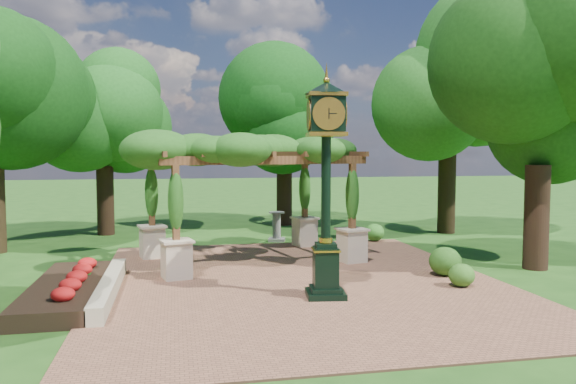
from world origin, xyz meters
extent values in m
plane|color=#1E4714|center=(0.00, 0.00, 0.00)|extent=(120.00, 120.00, 0.00)
cube|color=brown|center=(0.00, 1.00, 0.02)|extent=(10.00, 12.00, 0.04)
cube|color=#C6B793|center=(-4.60, 0.50, 0.20)|extent=(0.35, 5.00, 0.40)
cube|color=red|center=(-5.50, 0.50, 0.18)|extent=(1.50, 5.00, 0.36)
cube|color=black|center=(0.22, -0.68, 0.10)|extent=(0.96, 0.96, 0.13)
cube|color=black|center=(0.22, -0.68, 0.69)|extent=(0.60, 0.60, 0.97)
cube|color=#C9882A|center=(0.22, -0.68, 1.12)|extent=(0.67, 0.67, 0.04)
cylinder|color=black|center=(0.22, -0.68, 2.51)|extent=(0.24, 0.24, 2.47)
cube|color=black|center=(0.22, -0.68, 4.13)|extent=(0.84, 0.84, 0.75)
cylinder|color=#F4E6CF|center=(0.17, -1.06, 4.13)|extent=(0.64, 0.11, 0.65)
cone|color=black|center=(0.22, -0.68, 4.72)|extent=(1.08, 1.08, 0.27)
sphere|color=#C9882A|center=(0.22, -0.68, 4.88)|extent=(0.15, 0.15, 0.15)
cube|color=beige|center=(-3.07, 1.92, 0.52)|extent=(0.83, 0.83, 0.95)
cube|color=brown|center=(-3.07, 1.92, 2.02)|extent=(0.20, 0.20, 1.96)
cube|color=beige|center=(2.07, 3.13, 0.52)|extent=(0.83, 0.83, 0.95)
cube|color=brown|center=(2.07, 3.13, 2.02)|extent=(0.20, 0.20, 1.96)
cube|color=beige|center=(-3.80, 5.00, 0.52)|extent=(0.83, 0.83, 0.95)
cube|color=brown|center=(-3.80, 5.00, 2.02)|extent=(0.20, 0.20, 1.96)
cube|color=beige|center=(1.35, 6.22, 0.52)|extent=(0.83, 0.83, 0.95)
cube|color=brown|center=(1.35, 6.22, 2.02)|extent=(0.20, 0.20, 1.96)
cube|color=brown|center=(-0.50, 2.52, 3.08)|extent=(6.00, 1.55, 0.23)
cube|color=brown|center=(-1.22, 5.61, 3.08)|extent=(6.00, 1.55, 0.23)
ellipsoid|color=#204F16|center=(-0.86, 4.07, 3.37)|extent=(6.84, 5.11, 1.06)
cube|color=gray|center=(0.61, 7.67, 0.06)|extent=(0.74, 0.74, 0.11)
cylinder|color=gray|center=(0.61, 7.67, 0.55)|extent=(0.37, 0.37, 0.99)
cylinder|color=gray|center=(0.61, 7.67, 1.07)|extent=(0.70, 0.70, 0.06)
ellipsoid|color=#2E601B|center=(3.72, -0.41, 0.32)|extent=(0.81, 0.81, 0.57)
ellipsoid|color=#234F16|center=(3.91, 0.82, 0.42)|extent=(1.06, 1.06, 0.76)
ellipsoid|color=#2A671D|center=(4.11, 6.72, 0.36)|extent=(0.85, 0.85, 0.64)
cylinder|color=black|center=(-5.82, 10.66, 1.38)|extent=(0.67, 0.67, 2.76)
ellipsoid|color=#194F16|center=(-5.82, 10.66, 4.94)|extent=(3.57, 3.57, 4.36)
cylinder|color=black|center=(1.80, 12.25, 1.50)|extent=(0.70, 0.70, 3.00)
ellipsoid|color=#0E3B0F|center=(1.80, 12.25, 5.36)|extent=(4.42, 4.42, 4.73)
cylinder|color=black|center=(7.84, 8.43, 1.75)|extent=(0.71, 0.71, 3.49)
ellipsoid|color=#205B1A|center=(7.84, 8.43, 6.25)|extent=(5.32, 5.32, 5.51)
cylinder|color=#311C13|center=(6.91, 1.27, 1.47)|extent=(0.68, 0.68, 2.95)
ellipsoid|color=#143A0E|center=(6.91, 1.27, 5.27)|extent=(4.47, 4.47, 4.65)
camera|label=1|loc=(-3.09, -12.75, 3.29)|focal=35.00mm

